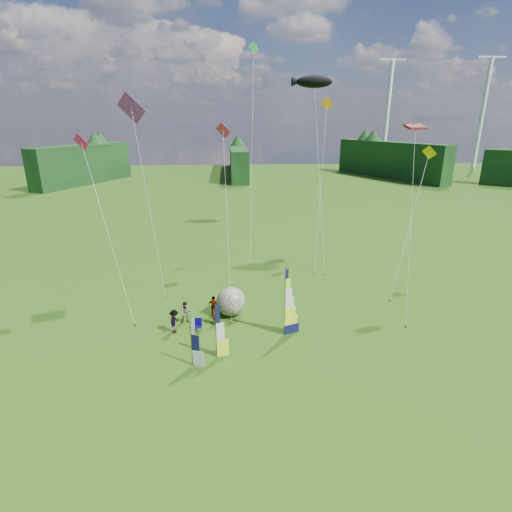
{
  "coord_description": "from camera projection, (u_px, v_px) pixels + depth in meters",
  "views": [
    {
      "loc": [
        -2.73,
        -20.94,
        14.16
      ],
      "look_at": [
        -1.0,
        4.0,
        5.5
      ],
      "focal_mm": 28.0,
      "sensor_mm": 36.0,
      "label": 1
    }
  ],
  "objects": [
    {
      "name": "spectator_b",
      "position": [
        186.0,
        313.0,
        28.88
      ],
      "size": [
        0.85,
        0.5,
        1.66
      ],
      "primitive_type": "imported",
      "rotation": [
        0.0,
        0.0,
        0.14
      ],
      "color": "#66594C",
      "rests_on": "ground"
    },
    {
      "name": "turbine_right",
      "position": [
        387.0,
        115.0,
        118.74
      ],
      "size": [
        8.0,
        1.2,
        30.0
      ],
      "primitive_type": null,
      "color": "silver",
      "rests_on": "ground"
    },
    {
      "name": "small_kite_yellow",
      "position": [
        411.0,
        217.0,
        34.35
      ],
      "size": [
        10.66,
        11.75,
        12.24
      ],
      "primitive_type": null,
      "rotation": [
        0.0,
        0.0,
        -0.41
      ],
      "color": "#F0CC00",
      "rests_on": "ground"
    },
    {
      "name": "small_kite_orange",
      "position": [
        321.0,
        179.0,
        39.89
      ],
      "size": [
        6.04,
        11.77,
        16.78
      ],
      "primitive_type": null,
      "rotation": [
        0.0,
        0.0,
        0.11
      ],
      "color": "orange",
      "rests_on": "ground"
    },
    {
      "name": "kite_rainbow_delta",
      "position": [
        147.0,
        189.0,
        33.08
      ],
      "size": [
        10.15,
        11.97,
        17.18
      ],
      "primitive_type": null,
      "rotation": [
        0.0,
        0.0,
        -0.36
      ],
      "color": "#FF1E00",
      "rests_on": "ground"
    },
    {
      "name": "bol_inflatable",
      "position": [
        231.0,
        302.0,
        29.98
      ],
      "size": [
        2.69,
        2.69,
        2.21
      ],
      "primitive_type": "sphere",
      "rotation": [
        0.0,
        0.0,
        0.25
      ],
      "color": "#08088D",
      "rests_on": "ground"
    },
    {
      "name": "spectator_d",
      "position": [
        214.0,
        306.0,
        29.92
      ],
      "size": [
        1.02,
        0.72,
        1.61
      ],
      "primitive_type": "imported",
      "rotation": [
        0.0,
        0.0,
        2.74
      ],
      "color": "#66594C",
      "rests_on": "ground"
    },
    {
      "name": "small_kite_green",
      "position": [
        252.0,
        146.0,
        42.49
      ],
      "size": [
        7.93,
        13.71,
        22.65
      ],
      "primitive_type": null,
      "rotation": [
        0.0,
        0.0,
        0.37
      ],
      "color": "green",
      "rests_on": "ground"
    },
    {
      "name": "camp_chair",
      "position": [
        198.0,
        325.0,
        27.82
      ],
      "size": [
        0.56,
        0.56,
        0.94
      ],
      "primitive_type": null,
      "rotation": [
        0.0,
        0.0,
        0.03
      ],
      "color": "#040045",
      "rests_on": "ground"
    },
    {
      "name": "feather_banner_main",
      "position": [
        285.0,
        303.0,
        26.71
      ],
      "size": [
        1.27,
        0.55,
        4.87
      ],
      "primitive_type": null,
      "rotation": [
        0.0,
        0.0,
        0.36
      ],
      "color": "#0F1240",
      "rests_on": "ground"
    },
    {
      "name": "ground",
      "position": [
        277.0,
        361.0,
        24.55
      ],
      "size": [
        220.0,
        220.0,
        0.0
      ],
      "primitive_type": "plane",
      "color": "#437F16",
      "rests_on": "ground"
    },
    {
      "name": "turbine_left",
      "position": [
        482.0,
        115.0,
        113.77
      ],
      "size": [
        8.0,
        1.2,
        30.0
      ],
      "primitive_type": null,
      "color": "silver",
      "rests_on": "ground"
    },
    {
      "name": "small_kite_pink",
      "position": [
        106.0,
        223.0,
        29.55
      ],
      "size": [
        9.82,
        11.02,
        13.59
      ],
      "primitive_type": null,
      "rotation": [
        0.0,
        0.0,
        -0.43
      ],
      "color": "#DE215D",
      "rests_on": "ground"
    },
    {
      "name": "side_banner_left",
      "position": [
        216.0,
        332.0,
        24.37
      ],
      "size": [
        0.99,
        0.34,
        3.57
      ],
      "primitive_type": null,
      "rotation": [
        0.0,
        0.0,
        0.25
      ],
      "color": "#F4FD27",
      "rests_on": "ground"
    },
    {
      "name": "kite_parafoil",
      "position": [
        412.0,
        210.0,
        29.66
      ],
      "size": [
        8.05,
        12.13,
        15.35
      ],
      "primitive_type": null,
      "rotation": [
        0.0,
        0.0,
        0.19
      ],
      "color": "red",
      "rests_on": "ground"
    },
    {
      "name": "kite_whale",
      "position": [
        319.0,
        161.0,
        40.88
      ],
      "size": [
        8.14,
        17.17,
        19.92
      ],
      "primitive_type": null,
      "rotation": [
        0.0,
        0.0,
        0.22
      ],
      "color": "black",
      "rests_on": "ground"
    },
    {
      "name": "spectator_a",
      "position": [
        216.0,
        315.0,
        28.65
      ],
      "size": [
        0.69,
        0.62,
        1.6
      ],
      "primitive_type": "imported",
      "rotation": [
        0.0,
        0.0,
        0.52
      ],
      "color": "#66594C",
      "rests_on": "ground"
    },
    {
      "name": "spectator_c",
      "position": [
        174.0,
        321.0,
        27.61
      ],
      "size": [
        0.59,
        1.14,
        1.69
      ],
      "primitive_type": "imported",
      "rotation": [
        0.0,
        0.0,
        1.4
      ],
      "color": "#66594C",
      "rests_on": "ground"
    },
    {
      "name": "small_kite_red",
      "position": [
        226.0,
        198.0,
        36.82
      ],
      "size": [
        6.75,
        11.26,
        14.31
      ],
      "primitive_type": null,
      "rotation": [
        0.0,
        0.0,
        -0.38
      ],
      "color": "#C12A42",
      "rests_on": "ground"
    },
    {
      "name": "treeline_ring",
      "position": [
        278.0,
        302.0,
        23.24
      ],
      "size": [
        210.0,
        210.0,
        8.0
      ],
      "primitive_type": null,
      "color": "#1D4A19",
      "rests_on": "ground"
    },
    {
      "name": "side_banner_far",
      "position": [
        191.0,
        342.0,
        23.63
      ],
      "size": [
        0.92,
        0.44,
        3.19
      ],
      "primitive_type": null,
      "rotation": [
        0.0,
        0.0,
        -0.37
      ],
      "color": "white",
      "rests_on": "ground"
    }
  ]
}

